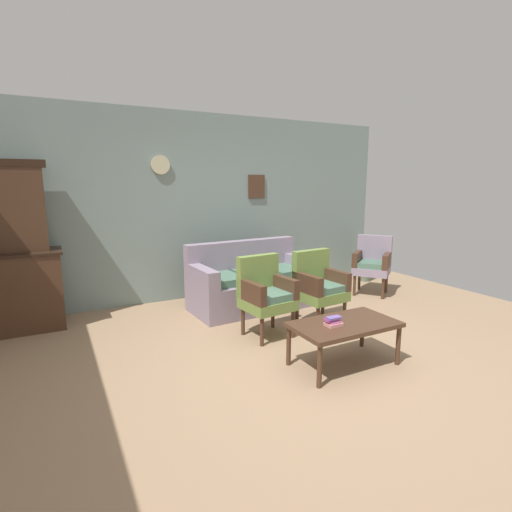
% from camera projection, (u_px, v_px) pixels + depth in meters
% --- Properties ---
extents(ground_plane, '(7.68, 7.68, 0.00)m').
position_uv_depth(ground_plane, '(300.00, 363.00, 3.76)').
color(ground_plane, '#997A5B').
extents(wall_back_with_decor, '(6.40, 0.09, 2.70)m').
position_uv_depth(wall_back_with_decor, '(202.00, 207.00, 5.80)').
color(wall_back_with_decor, gray).
rests_on(wall_back_with_decor, ground).
extents(side_cabinet, '(1.16, 0.55, 0.93)m').
position_uv_depth(side_cabinet, '(10.00, 292.00, 4.49)').
color(side_cabinet, '#472D1E').
rests_on(side_cabinet, ground).
extents(cabinet_upper_hutch, '(0.99, 0.38, 1.03)m').
position_uv_depth(cabinet_upper_hutch, '(0.00, 206.00, 4.37)').
color(cabinet_upper_hutch, '#472D1E').
rests_on(cabinet_upper_hutch, side_cabinet).
extents(floral_couch, '(1.75, 0.90, 0.90)m').
position_uv_depth(floral_couch, '(252.00, 284.00, 5.42)').
color(floral_couch, gray).
rests_on(floral_couch, ground).
extents(armchair_near_cabinet, '(0.57, 0.54, 0.90)m').
position_uv_depth(armchair_near_cabinet, '(265.00, 292.00, 4.37)').
color(armchair_near_cabinet, olive).
rests_on(armchair_near_cabinet, ground).
extents(armchair_near_couch_end, '(0.56, 0.53, 0.90)m').
position_uv_depth(armchair_near_couch_end, '(319.00, 284.00, 4.71)').
color(armchair_near_couch_end, olive).
rests_on(armchair_near_couch_end, ground).
extents(wingback_chair_by_fireplace, '(0.70, 0.71, 0.90)m').
position_uv_depth(wingback_chair_by_fireplace, '(372.00, 262.00, 6.04)').
color(wingback_chair_by_fireplace, gray).
rests_on(wingback_chair_by_fireplace, ground).
extents(coffee_table, '(1.00, 0.56, 0.42)m').
position_uv_depth(coffee_table, '(344.00, 327.00, 3.66)').
color(coffee_table, '#472D1E').
rests_on(coffee_table, ground).
extents(book_stack_on_table, '(0.15, 0.11, 0.09)m').
position_uv_depth(book_stack_on_table, '(333.00, 322.00, 3.56)').
color(book_stack_on_table, '#D38988').
rests_on(book_stack_on_table, coffee_table).
extents(floor_vase_by_wall, '(0.19, 0.19, 0.73)m').
position_uv_depth(floor_vase_by_wall, '(366.00, 260.00, 6.87)').
color(floor_vase_by_wall, '#5D6C56').
rests_on(floor_vase_by_wall, ground).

